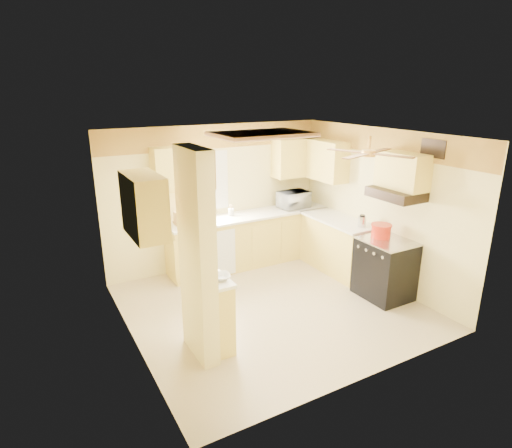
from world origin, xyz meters
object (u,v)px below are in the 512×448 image
stove (385,269)px  dutch_oven (381,231)px  bowl (220,277)px  kettle (362,221)px  microwave (294,200)px

stove → dutch_oven: 0.58m
bowl → dutch_oven: size_ratio=0.76×
stove → kettle: kettle is taller
microwave → bowl: 3.33m
stove → dutch_oven: bearing=85.3°
stove → bowl: 2.81m
microwave → dutch_oven: microwave is taller
stove → microwave: (-0.25, 2.13, 0.63)m
microwave → kettle: size_ratio=2.83×
kettle → microwave: bearing=102.0°
stove → kettle: bearing=83.9°
bowl → kettle: 2.91m
bowl → microwave: bearing=40.9°
dutch_oven → kettle: 0.48m
microwave → kettle: microwave is taller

